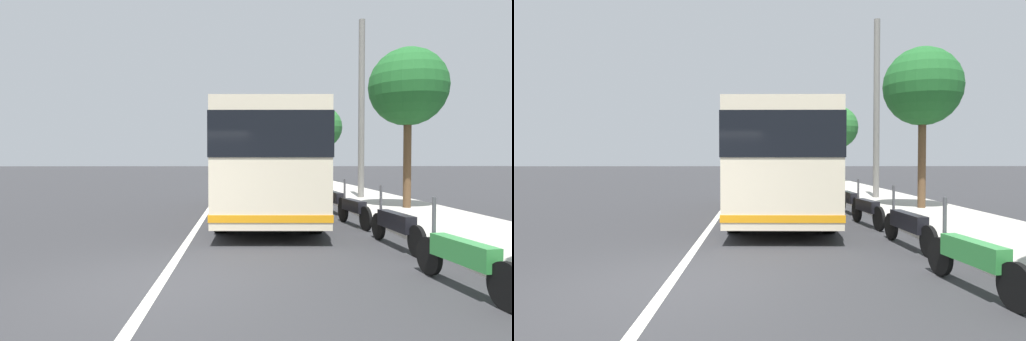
% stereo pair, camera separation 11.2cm
% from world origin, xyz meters
% --- Properties ---
extents(ground_plane, '(220.00, 220.00, 0.00)m').
position_xyz_m(ground_plane, '(0.00, 0.00, 0.00)').
color(ground_plane, '#2D2D30').
extents(sidewalk_curb, '(110.00, 3.60, 0.14)m').
position_xyz_m(sidewalk_curb, '(10.00, -6.79, 0.07)').
color(sidewalk_curb, '#B2ADA3').
rests_on(sidewalk_curb, ground).
extents(lane_divider_line, '(110.00, 0.16, 0.01)m').
position_xyz_m(lane_divider_line, '(10.00, 0.00, 0.00)').
color(lane_divider_line, silver).
rests_on(lane_divider_line, ground).
extents(coach_bus, '(10.25, 2.99, 3.18)m').
position_xyz_m(coach_bus, '(7.49, -2.00, 1.85)').
color(coach_bus, beige).
rests_on(coach_bus, ground).
extents(motorcycle_angled, '(2.18, 0.41, 1.25)m').
position_xyz_m(motorcycle_angled, '(-0.44, -4.29, 0.46)').
color(motorcycle_angled, black).
rests_on(motorcycle_angled, ground).
extents(motorcycle_mid_row, '(2.35, 0.35, 1.25)m').
position_xyz_m(motorcycle_mid_row, '(2.38, -4.41, 0.47)').
color(motorcycle_mid_row, black).
rests_on(motorcycle_mid_row, ground).
extents(motorcycle_by_tree, '(2.17, 0.39, 1.26)m').
position_xyz_m(motorcycle_by_tree, '(5.16, -4.29, 0.47)').
color(motorcycle_by_tree, black).
rests_on(motorcycle_by_tree, ground).
extents(motorcycle_far_end, '(2.28, 0.31, 1.26)m').
position_xyz_m(motorcycle_far_end, '(7.77, -4.37, 0.48)').
color(motorcycle_far_end, black).
rests_on(motorcycle_far_end, ground).
extents(car_side_street, '(4.13, 1.80, 1.52)m').
position_xyz_m(car_side_street, '(37.06, -1.89, 0.70)').
color(car_side_street, silver).
rests_on(car_side_street, ground).
extents(car_far_distant, '(4.13, 1.92, 1.42)m').
position_xyz_m(car_far_distant, '(48.38, 1.81, 0.67)').
color(car_far_distant, '#2D7238').
rests_on(car_far_distant, ground).
extents(roadside_tree_mid_block, '(2.72, 2.72, 5.75)m').
position_xyz_m(roadside_tree_mid_block, '(8.23, -7.04, 4.36)').
color(roadside_tree_mid_block, brown).
rests_on(roadside_tree_mid_block, ground).
extents(roadside_tree_far_block, '(3.36, 3.36, 6.08)m').
position_xyz_m(roadside_tree_far_block, '(26.47, -7.51, 4.39)').
color(roadside_tree_far_block, brown).
rests_on(roadside_tree_far_block, ground).
extents(utility_pole, '(0.27, 0.27, 8.08)m').
position_xyz_m(utility_pole, '(12.26, -6.59, 4.04)').
color(utility_pole, slate).
rests_on(utility_pole, ground).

